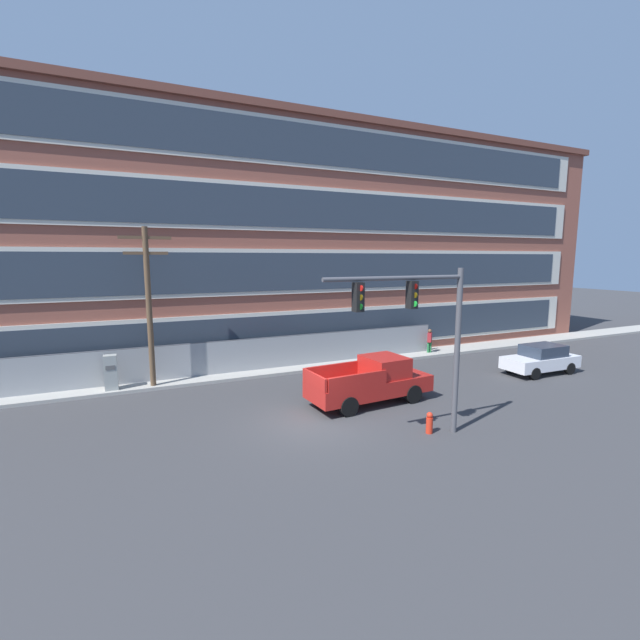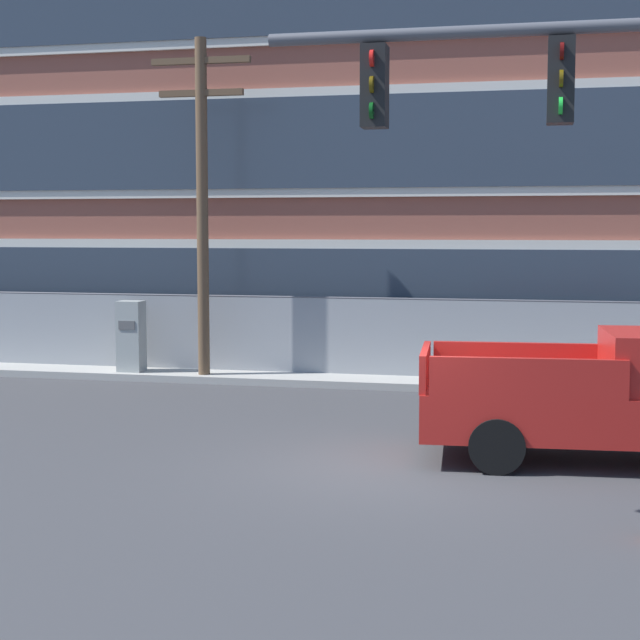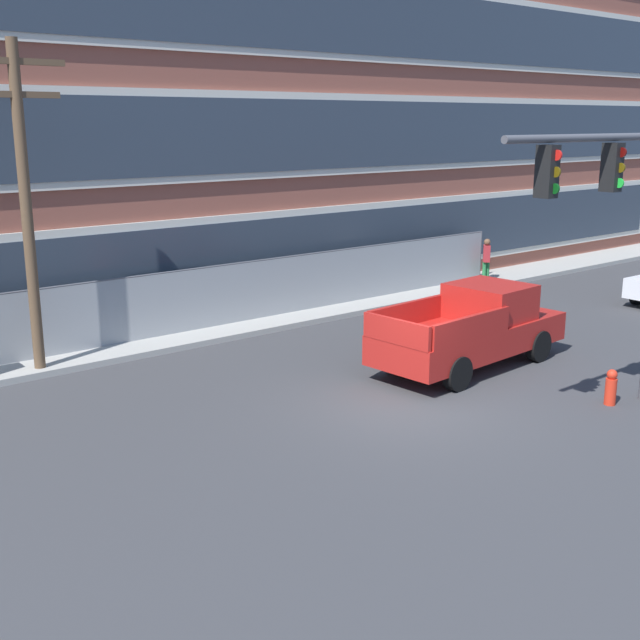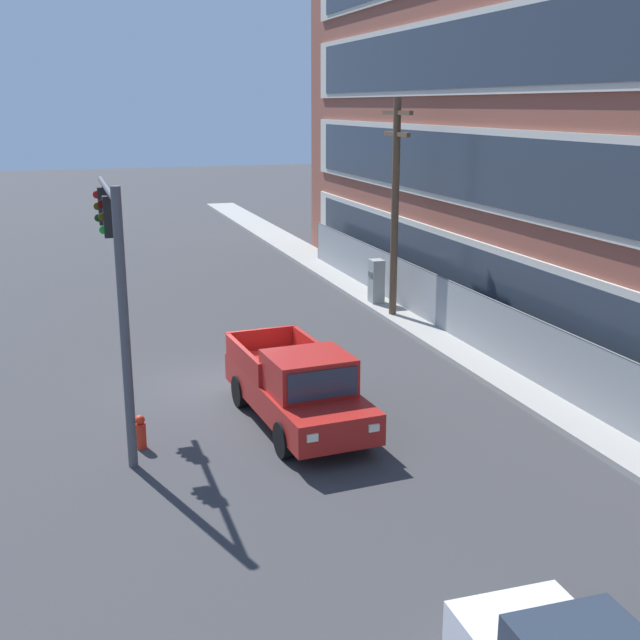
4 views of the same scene
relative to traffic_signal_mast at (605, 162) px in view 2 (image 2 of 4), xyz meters
The scene contains 8 objects.
ground_plane 5.75m from the traffic_signal_mast, 133.35° to the left, with size 160.00×160.00×0.00m, color #38383A.
sidewalk_building_side 11.67m from the traffic_signal_mast, 104.44° to the left, with size 80.00×2.01×0.16m, color #9E9B93.
brick_mill_building 17.24m from the traffic_signal_mast, 88.00° to the left, with size 47.16×11.32×14.43m.
chain_link_fence 12.31m from the traffic_signal_mast, 115.18° to the left, with size 27.93×0.06×1.91m.
traffic_signal_mast is the anchor object (origin of this frame).
pickup_truck_red 5.13m from the traffic_signal_mast, 82.78° to the left, with size 5.63×2.36×1.96m.
utility_pole_near_corner 12.79m from the traffic_signal_mast, 128.69° to the left, with size 2.27×0.26×7.63m.
electrical_cabinet 14.42m from the traffic_signal_mast, 134.19° to the left, with size 0.56×0.49×1.79m.
Camera 2 is at (2.04, -13.77, 3.47)m, focal length 55.00 mm.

